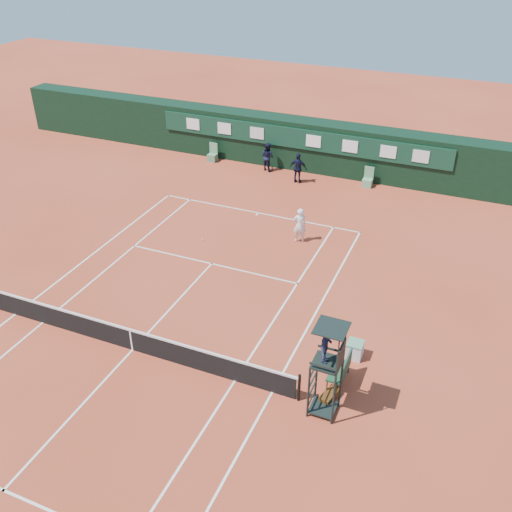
{
  "coord_description": "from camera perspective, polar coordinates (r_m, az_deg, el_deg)",
  "views": [
    {
      "loc": [
        10.36,
        -12.95,
        13.77
      ],
      "look_at": [
        2.35,
        6.0,
        1.2
      ],
      "focal_mm": 40.0,
      "sensor_mm": 36.0,
      "label": 1
    }
  ],
  "objects": [
    {
      "name": "ball_kid_right",
      "position": [
        33.51,
        4.23,
        8.74
      ],
      "size": [
        1.06,
        0.47,
        1.79
      ],
      "primitive_type": "imported",
      "rotation": [
        0.0,
        0.0,
        3.17
      ],
      "color": "black",
      "rests_on": "ground"
    },
    {
      "name": "tennis_bag",
      "position": [
        19.32,
        7.33,
        -13.75
      ],
      "size": [
        0.54,
        0.86,
        0.3
      ],
      "primitive_type": "cube",
      "rotation": [
        0.0,
        0.0,
        -0.25
      ],
      "color": "black",
      "rests_on": "ground"
    },
    {
      "name": "player_bench",
      "position": [
        19.66,
        8.59,
        -11.09
      ],
      "size": [
        0.56,
        1.2,
        1.1
      ],
      "color": "#1A4227",
      "rests_on": "ground"
    },
    {
      "name": "linesman_chair_right",
      "position": [
        33.79,
        11.09,
        7.36
      ],
      "size": [
        0.55,
        0.5,
        1.15
      ],
      "color": "#63976F",
      "rests_on": "ground"
    },
    {
      "name": "court_lines",
      "position": [
        21.55,
        -12.22,
        -9.14
      ],
      "size": [
        11.05,
        23.85,
        0.01
      ],
      "color": "silver",
      "rests_on": "ground"
    },
    {
      "name": "linesman_chair_left",
      "position": [
        36.86,
        -4.37,
        9.93
      ],
      "size": [
        0.55,
        0.5,
        1.15
      ],
      "color": "#548159",
      "rests_on": "ground"
    },
    {
      "name": "tennis_net",
      "position": [
        21.23,
        -12.37,
        -8.1
      ],
      "size": [
        12.9,
        0.1,
        1.1
      ],
      "color": "black",
      "rests_on": "ground"
    },
    {
      "name": "umpire_chair",
      "position": [
        17.36,
        7.16,
        -9.53
      ],
      "size": [
        0.96,
        0.95,
        3.42
      ],
      "color": "black",
      "rests_on": "ground"
    },
    {
      "name": "ball_kid_left",
      "position": [
        35.18,
        1.17,
        9.9
      ],
      "size": [
        1.04,
        0.94,
        1.74
      ],
      "primitive_type": "imported",
      "rotation": [
        0.0,
        0.0,
        2.74
      ],
      "color": "black",
      "rests_on": "ground"
    },
    {
      "name": "cooler",
      "position": [
        20.89,
        9.85,
        -9.2
      ],
      "size": [
        0.57,
        0.57,
        0.65
      ],
      "color": "silver",
      "rests_on": "ground"
    },
    {
      "name": "player",
      "position": [
        27.26,
        4.39,
        3.1
      ],
      "size": [
        0.75,
        0.63,
        1.75
      ],
      "primitive_type": "imported",
      "rotation": [
        0.0,
        0.0,
        3.52
      ],
      "color": "white",
      "rests_on": "ground"
    },
    {
      "name": "tennis_ball",
      "position": [
        27.76,
        -5.37,
        1.62
      ],
      "size": [
        0.08,
        0.08,
        0.08
      ],
      "primitive_type": "sphere",
      "color": "#CFF038",
      "rests_on": "ground"
    },
    {
      "name": "back_wall",
      "position": [
        35.52,
        4.59,
        11.13
      ],
      "size": [
        40.0,
        1.65,
        3.0
      ],
      "color": "black",
      "rests_on": "ground"
    },
    {
      "name": "ground",
      "position": [
        21.56,
        -12.22,
        -9.15
      ],
      "size": [
        90.0,
        90.0,
        0.0
      ],
      "primitive_type": "plane",
      "color": "#BA462C",
      "rests_on": "ground"
    }
  ]
}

